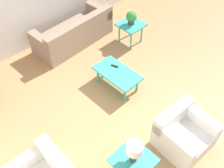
% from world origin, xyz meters
% --- Properties ---
extents(ground_plane, '(14.00, 14.00, 0.00)m').
position_xyz_m(ground_plane, '(0.00, 0.00, 0.00)').
color(ground_plane, '#A87A4C').
extents(sofa, '(0.91, 2.08, 0.76)m').
position_xyz_m(sofa, '(2.34, -0.54, 0.29)').
color(sofa, gray).
rests_on(sofa, ground_plane).
extents(armchair, '(0.87, 0.90, 0.72)m').
position_xyz_m(armchair, '(-1.28, -0.02, 0.29)').
color(armchair, silver).
rests_on(armchair, ground_plane).
extents(coffee_table, '(1.00, 0.56, 0.41)m').
position_xyz_m(coffee_table, '(0.51, -0.21, 0.36)').
color(coffee_table, teal).
rests_on(coffee_table, ground_plane).
extents(side_table_plant, '(0.59, 0.59, 0.54)m').
position_xyz_m(side_table_plant, '(1.39, -1.57, 0.46)').
color(side_table_plant, teal).
rests_on(side_table_plant, ground_plane).
extents(side_table_lamp, '(0.59, 0.59, 0.54)m').
position_xyz_m(side_table_lamp, '(-1.08, 1.06, 0.46)').
color(side_table_lamp, teal).
rests_on(side_table_lamp, ground_plane).
extents(potted_plant, '(0.26, 0.26, 0.35)m').
position_xyz_m(potted_plant, '(1.39, -1.57, 0.73)').
color(potted_plant, '#333338').
rests_on(potted_plant, side_table_plant).
extents(table_lamp, '(0.25, 0.25, 0.41)m').
position_xyz_m(table_lamp, '(-1.08, 1.06, 0.82)').
color(table_lamp, '#333333').
rests_on(table_lamp, side_table_lamp).
extents(remote_control, '(0.16, 0.09, 0.02)m').
position_xyz_m(remote_control, '(0.68, -0.30, 0.42)').
color(remote_control, black).
rests_on(remote_control, coffee_table).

